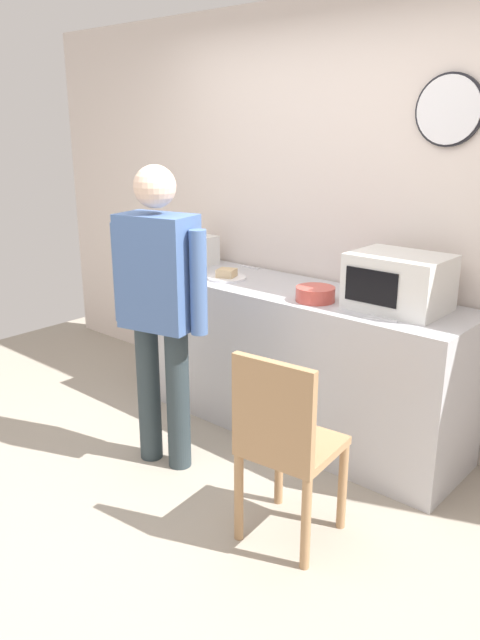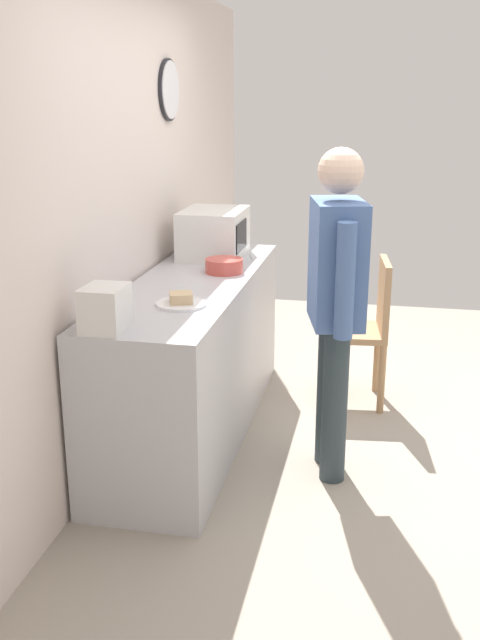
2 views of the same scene
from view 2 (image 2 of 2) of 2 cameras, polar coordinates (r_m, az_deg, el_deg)
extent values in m
plane|color=#9E9384|center=(4.26, 12.66, -9.98)|extent=(6.00, 6.00, 0.00)
cube|color=silver|center=(4.11, -9.18, 8.39)|extent=(5.40, 0.10, 2.60)
cylinder|color=white|center=(4.73, -5.57, 17.50)|extent=(0.35, 0.03, 0.35)
cylinder|color=black|center=(4.73, -5.61, 17.50)|extent=(0.37, 0.02, 0.37)
cube|color=#B7B7BC|center=(4.23, -3.67, -2.94)|extent=(2.15, 0.62, 0.92)
cube|color=silver|center=(4.68, -2.08, 6.81)|extent=(0.50, 0.38, 0.30)
cube|color=black|center=(4.58, 0.10, 6.59)|extent=(0.30, 0.01, 0.18)
cylinder|color=white|center=(3.60, -4.63, 1.26)|extent=(0.25, 0.25, 0.01)
cube|color=tan|center=(3.59, -4.64, 1.75)|extent=(0.14, 0.14, 0.05)
cylinder|color=#C64C42|center=(4.26, -1.25, 4.28)|extent=(0.22, 0.22, 0.08)
cube|color=silver|center=(3.23, -10.51, 0.88)|extent=(0.22, 0.18, 0.20)
cube|color=silver|center=(4.69, 0.98, 5.03)|extent=(0.17, 0.06, 0.01)
cube|color=silver|center=(3.62, -10.39, 1.06)|extent=(0.17, 0.03, 0.01)
cylinder|color=#2C383E|center=(3.92, 6.98, -5.48)|extent=(0.13, 0.13, 0.82)
cylinder|color=#2C383E|center=(3.74, 7.41, -6.66)|extent=(0.13, 0.13, 0.82)
cube|color=#47669E|center=(3.61, 7.62, 4.46)|extent=(0.44, 0.32, 0.61)
cylinder|color=#47669E|center=(3.85, 7.04, 4.85)|extent=(0.09, 0.09, 0.55)
cylinder|color=#47669E|center=(3.37, 8.23, 3.02)|extent=(0.09, 0.09, 0.55)
sphere|color=beige|center=(3.54, 7.90, 11.51)|extent=(0.22, 0.22, 0.22)
cylinder|color=#A87F56|center=(4.93, 6.54, -2.96)|extent=(0.04, 0.04, 0.45)
cylinder|color=#A87F56|center=(4.60, 6.60, -4.48)|extent=(0.04, 0.04, 0.45)
cylinder|color=#A87F56|center=(4.95, 10.67, -3.06)|extent=(0.04, 0.04, 0.45)
cylinder|color=#A87F56|center=(4.62, 11.03, -4.58)|extent=(0.04, 0.04, 0.45)
cube|color=#A87F56|center=(4.69, 8.85, -0.95)|extent=(0.44, 0.44, 0.04)
cube|color=#A87F56|center=(4.64, 11.20, 1.87)|extent=(0.40, 0.08, 0.45)
camera|label=1|loc=(6.24, 30.27, 14.65)|focal=34.76mm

